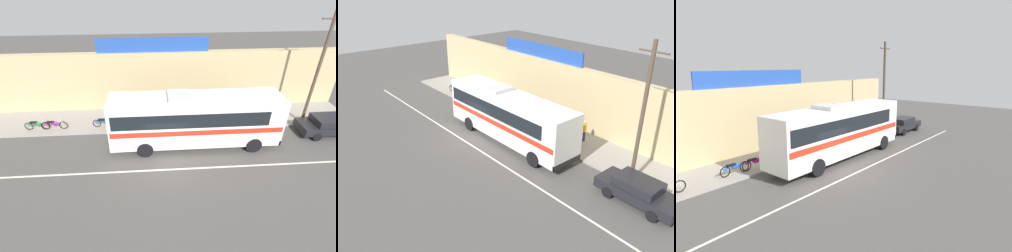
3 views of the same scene
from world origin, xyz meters
TOP-DOWN VIEW (x-y plane):
  - ground_plane at (0.00, 0.00)m, footprint 70.00×70.00m
  - sidewalk_slab at (0.00, 5.20)m, footprint 30.00×3.60m
  - storefront_facade at (0.00, 7.35)m, footprint 30.00×0.70m
  - storefront_billboard at (-0.54, 7.35)m, footprint 8.61×0.12m
  - road_center_stripe at (0.00, -0.80)m, footprint 30.00×0.14m
  - intercity_bus at (1.93, 1.77)m, footprint 11.11×2.59m
  - parked_car at (11.97, 2.33)m, footprint 4.47×1.90m
  - utility_pole at (10.76, 3.71)m, footprint 1.60×0.22m
  - motorcycle_purple at (-3.06, 4.16)m, footprint 1.83×0.56m
  - motorcycle_blue at (-4.38, 4.22)m, footprint 1.82×0.56m
  - motorcycle_green at (-9.30, 4.16)m, footprint 1.84×0.56m
  - motorcycle_red at (-8.07, 4.12)m, footprint 1.93×0.56m
  - pedestrian_by_curb at (5.75, 5.59)m, footprint 0.30×0.48m

SIDE VIEW (x-z plane):
  - ground_plane at x=0.00m, z-range 0.00..0.00m
  - road_center_stripe at x=0.00m, z-range 0.00..0.01m
  - sidewalk_slab at x=0.00m, z-range 0.00..0.14m
  - motorcycle_purple at x=-3.06m, z-range 0.09..1.04m
  - motorcycle_blue at x=-4.38m, z-range 0.09..1.04m
  - motorcycle_green at x=-9.30m, z-range 0.09..1.04m
  - motorcycle_red at x=-8.07m, z-range 0.09..1.04m
  - parked_car at x=11.97m, z-range 0.05..1.42m
  - pedestrian_by_curb at x=5.75m, z-range 0.26..1.86m
  - intercity_bus at x=1.93m, z-range 0.17..3.96m
  - storefront_facade at x=0.00m, z-range 0.00..4.80m
  - utility_pole at x=10.76m, z-range 0.28..8.46m
  - storefront_billboard at x=-0.54m, z-range 4.80..5.90m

